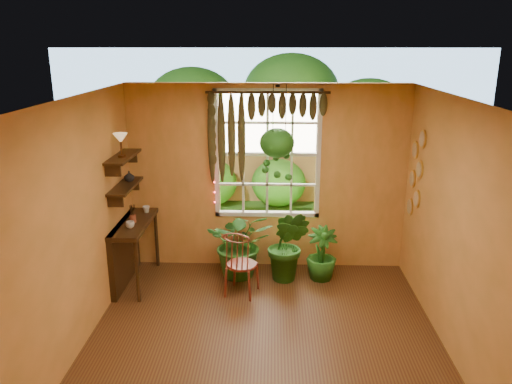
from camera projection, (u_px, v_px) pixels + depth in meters
floor at (264, 352)px, 5.42m from camera, size 4.50×4.50×0.00m
ceiling at (265, 102)px, 4.65m from camera, size 4.50×4.50×0.00m
wall_back at (267, 178)px, 7.19m from camera, size 4.00×0.00×4.00m
wall_left at (69, 234)px, 5.10m from camera, size 0.00×4.50×4.50m
wall_right at (464, 239)px, 4.97m from camera, size 0.00×4.50×4.50m
window at (267, 154)px, 7.12m from camera, size 1.52×0.10×1.86m
valance_vine at (261, 115)px, 6.84m from camera, size 1.70×0.12×1.10m
string_lights at (214, 152)px, 7.04m from camera, size 0.03×0.03×1.54m
wall_plates at (416, 174)px, 6.63m from camera, size 0.04×0.32×1.10m
counter_ledge at (128, 245)px, 6.86m from camera, size 0.40×1.20×0.90m
shelf_lower at (125, 186)px, 6.62m from camera, size 0.25×0.90×0.04m
shelf_upper at (123, 157)px, 6.50m from camera, size 0.25×0.90×0.04m
backyard at (280, 130)px, 11.63m from camera, size 14.00×10.00×12.00m
windsor_chair at (241, 273)px, 6.59m from camera, size 0.49×0.51×1.06m
potted_plant_left at (241, 243)px, 7.06m from camera, size 0.92×0.80×1.01m
potted_plant_mid at (288, 246)px, 6.91m from camera, size 0.72×0.66×1.06m
potted_plant_right at (322, 254)px, 7.01m from camera, size 0.49×0.49×0.76m
hanging_basket at (277, 144)px, 6.83m from camera, size 0.48×0.48×1.32m
cup_a at (130, 225)px, 6.52m from camera, size 0.15×0.15×0.09m
cup_b at (146, 209)px, 7.11m from camera, size 0.11×0.11×0.09m
brush_jar at (132, 214)px, 6.69m from camera, size 0.09×0.09×0.32m
shelf_vase at (129, 176)px, 6.76m from camera, size 0.15×0.15×0.14m
tiffany_lamp at (121, 140)px, 6.34m from camera, size 0.19×0.19×0.31m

